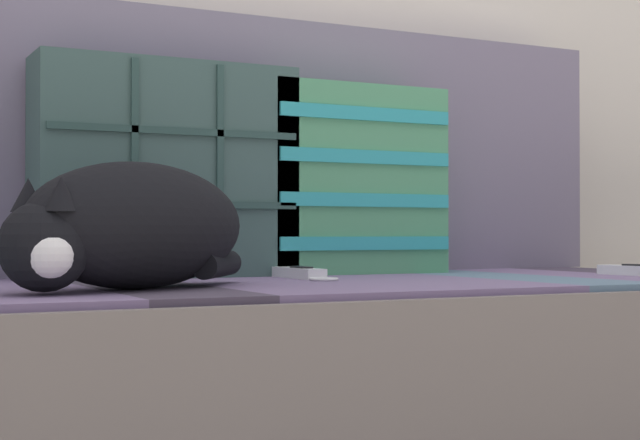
% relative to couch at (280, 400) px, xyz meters
% --- Properties ---
extents(couch, '(1.81, 0.80, 0.40)m').
position_rel_couch_xyz_m(couch, '(0.00, 0.00, 0.00)').
color(couch, gray).
rests_on(couch, ground_plane).
extents(sofa_backrest, '(1.77, 0.14, 0.50)m').
position_rel_couch_xyz_m(sofa_backrest, '(0.00, 0.33, 0.45)').
color(sofa_backrest, slate).
rests_on(sofa_backrest, couch).
extents(throw_pillow_quilted, '(0.47, 0.14, 0.38)m').
position_rel_couch_xyz_m(throw_pillow_quilted, '(-0.14, 0.19, 0.39)').
color(throw_pillow_quilted, '#38514C').
rests_on(throw_pillow_quilted, couch).
extents(throw_pillow_striped, '(0.37, 0.14, 0.36)m').
position_rel_couch_xyz_m(throw_pillow_striped, '(0.24, 0.19, 0.38)').
color(throw_pillow_striped, '#4C9366').
rests_on(throw_pillow_striped, couch).
extents(sleeping_cat, '(0.42, 0.34, 0.18)m').
position_rel_couch_xyz_m(sleeping_cat, '(-0.31, -0.16, 0.29)').
color(sleeping_cat, black).
rests_on(sleeping_cat, couch).
extents(game_remote_near, '(0.05, 0.18, 0.02)m').
position_rel_couch_xyz_m(game_remote_near, '(0.66, -0.14, 0.21)').
color(game_remote_near, white).
rests_on(game_remote_near, couch).
extents(game_remote_far, '(0.05, 0.20, 0.02)m').
position_rel_couch_xyz_m(game_remote_far, '(0.06, 0.04, 0.21)').
color(game_remote_far, white).
rests_on(game_remote_far, couch).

